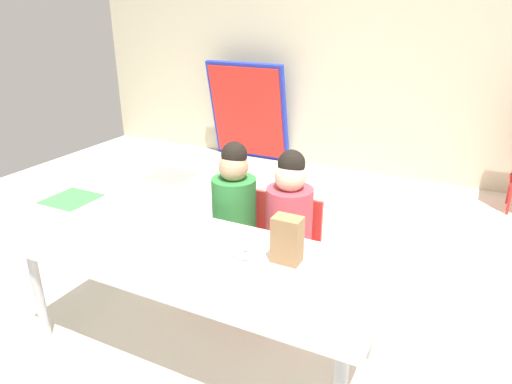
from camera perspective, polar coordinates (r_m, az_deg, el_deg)
The scene contains 10 objects.
ground_plane at distance 2.97m, azimuth 2.53°, elevation -11.65°, with size 6.64×4.84×0.02m.
back_wall at distance 4.81m, azimuth 15.34°, elevation 16.75°, with size 6.64×0.10×2.52m, color beige.
craft_table at distance 2.25m, azimuth -6.98°, elevation -8.41°, with size 1.75×0.72×0.55m.
seated_child_near_camera at distance 2.73m, azimuth -2.60°, elevation -1.35°, with size 0.32×0.31×0.92m.
seated_child_middle_seat at distance 2.60m, azimuth 4.16°, elevation -2.72°, with size 0.34×0.34×0.92m.
folded_activity_table at distance 5.19m, azimuth -0.99°, elevation 9.76°, with size 0.90×0.29×1.09m.
paper_bag_brown at distance 2.09m, azimuth 3.83°, elevation -5.85°, with size 0.13×0.09×0.22m, color #9E754C.
paper_plate_near_edge at distance 2.17m, azimuth -1.39°, elevation -7.86°, with size 0.18×0.18×0.01m, color white.
paper_plate_center_table at distance 2.55m, azimuth -18.64°, elevation -4.38°, with size 0.18×0.18×0.01m, color white.
donut_powdered_on_plate at distance 2.16m, azimuth -1.40°, elevation -7.41°, with size 0.11×0.11×0.03m, color white.
Camera 1 is at (0.99, -2.27, 1.64)m, focal length 32.68 mm.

